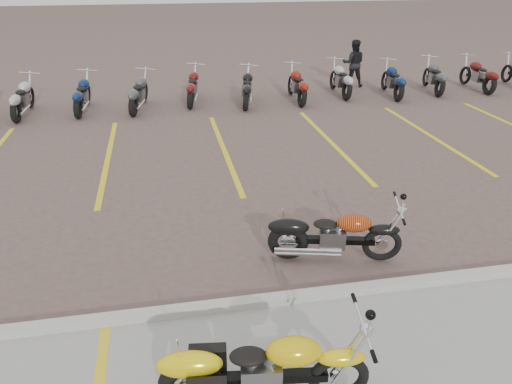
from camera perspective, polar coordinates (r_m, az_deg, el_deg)
ground at (r=8.43m, az=0.01°, el=-4.36°), size 100.00×100.00×0.00m
curb at (r=6.76m, az=3.35°, el=-12.06°), size 60.00×0.18×0.12m
parking_stripes at (r=12.03m, az=-3.67°, el=4.84°), size 38.00×5.50×0.01m
yellow_cruiser at (r=5.24m, az=0.41°, el=-19.83°), size 2.11×0.44×0.87m
flame_cruiser at (r=7.52m, az=8.60°, el=-4.98°), size 1.95×0.62×0.82m
person_b at (r=18.62m, az=11.08°, el=14.24°), size 0.95×0.84×1.63m
bg_bike_row at (r=16.34m, az=1.53°, el=12.28°), size 22.33×2.06×1.10m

